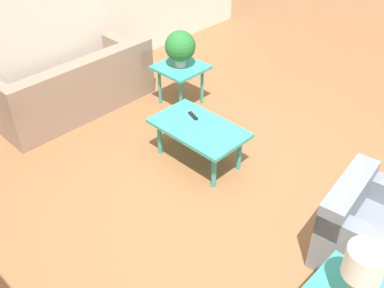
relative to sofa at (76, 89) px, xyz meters
The scene contains 8 objects.
ground_plane 2.38m from the sofa, behind, with size 14.00×14.00×0.00m, color #8E5B38.
sofa is the anchor object (origin of this frame).
armchair 3.77m from the sofa, behind, with size 0.86×0.89×0.71m.
coffee_table 1.87m from the sofa, behind, with size 1.00×0.59×0.45m.
side_table_plant 1.33m from the sofa, 129.41° to the right, with size 0.57×0.57×0.53m.
potted_plant 1.42m from the sofa, 129.41° to the right, with size 0.38×0.38×0.46m.
table_lamp 4.08m from the sofa, behind, with size 0.25×0.25×0.47m.
remote_control 1.72m from the sofa, 166.53° to the right, with size 0.16×0.09×0.02m.
Camera 1 is at (-2.13, 2.68, 3.08)m, focal length 42.00 mm.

